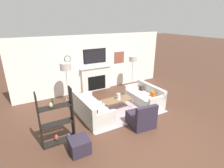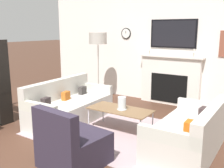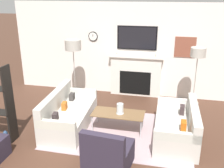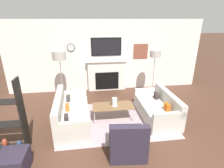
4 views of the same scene
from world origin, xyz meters
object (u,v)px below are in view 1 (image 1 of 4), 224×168
at_px(couch_right, 145,97).
at_px(armchair, 141,118).
at_px(hurricane_candle, 118,97).
at_px(floor_lamp_left, 65,67).
at_px(floor_lamp_right, 133,59).
at_px(ottoman, 79,145).
at_px(couch_left, 91,110).
at_px(coffee_table, 117,100).
at_px(shelf_unit, 57,120).

xyz_separation_m(couch_right, armchair, (-1.20, -1.31, 0.01)).
distance_m(hurricane_candle, floor_lamp_left, 2.40).
relative_size(floor_lamp_right, ottoman, 3.31).
xyz_separation_m(couch_left, armchair, (1.27, -1.31, -0.01)).
bearing_deg(coffee_table, ottoman, -143.11).
bearing_deg(floor_lamp_left, armchair, -59.70).
distance_m(armchair, floor_lamp_left, 3.53).
xyz_separation_m(coffee_table, shelf_unit, (-2.49, -0.91, 0.32)).
bearing_deg(coffee_table, couch_right, -3.26).
height_order(armchair, floor_lamp_right, floor_lamp_right).
bearing_deg(coffee_table, couch_left, -176.20).
bearing_deg(armchair, shelf_unit, 169.51).
height_order(couch_left, ottoman, couch_left).
xyz_separation_m(floor_lamp_right, shelf_unit, (-4.18, -2.36, -0.81)).
relative_size(couch_left, shelf_unit, 1.17).
bearing_deg(shelf_unit, armchair, -10.49).
distance_m(couch_right, hurricane_candle, 1.29).
height_order(floor_lamp_left, shelf_unit, floor_lamp_left).
bearing_deg(couch_right, floor_lamp_right, 75.43).
xyz_separation_m(hurricane_candle, floor_lamp_right, (1.65, 1.45, 1.01)).
bearing_deg(coffee_table, floor_lamp_right, 40.50).
bearing_deg(shelf_unit, couch_right, 12.43).
relative_size(armchair, floor_lamp_left, 0.49).
height_order(armchair, floor_lamp_left, floor_lamp_left).
bearing_deg(couch_left, floor_lamp_left, 104.32).
distance_m(couch_left, floor_lamp_right, 3.47).
distance_m(couch_left, coffee_table, 1.17).
bearing_deg(ottoman, floor_lamp_right, 38.55).
xyz_separation_m(armchair, hurricane_candle, (-0.06, 1.39, 0.25)).
relative_size(armchair, shelf_unit, 0.53).
relative_size(hurricane_candle, floor_lamp_left, 0.13).
bearing_deg(ottoman, floor_lamp_left, 79.71).
bearing_deg(hurricane_candle, couch_left, -176.43).
relative_size(floor_lamp_right, shelf_unit, 1.03).
bearing_deg(couch_left, hurricane_candle, 3.57).
bearing_deg(couch_right, armchair, -132.30).
bearing_deg(ottoman, shelf_unit, 119.83).
relative_size(couch_right, floor_lamp_left, 0.97).
bearing_deg(hurricane_candle, floor_lamp_right, 41.24).
relative_size(couch_left, couch_right, 1.13).
height_order(armchair, ottoman, armchair).
height_order(armchair, shelf_unit, shelf_unit).
distance_m(floor_lamp_left, shelf_unit, 2.68).
xyz_separation_m(armchair, floor_lamp_left, (-1.66, 2.84, 1.30)).
height_order(coffee_table, floor_lamp_right, floor_lamp_right).
height_order(coffee_table, hurricane_candle, hurricane_candle).
bearing_deg(floor_lamp_left, floor_lamp_right, 0.00).
xyz_separation_m(floor_lamp_left, floor_lamp_right, (3.25, 0.00, -0.05)).
bearing_deg(coffee_table, shelf_unit, -159.93).
relative_size(couch_left, floor_lamp_left, 1.10).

